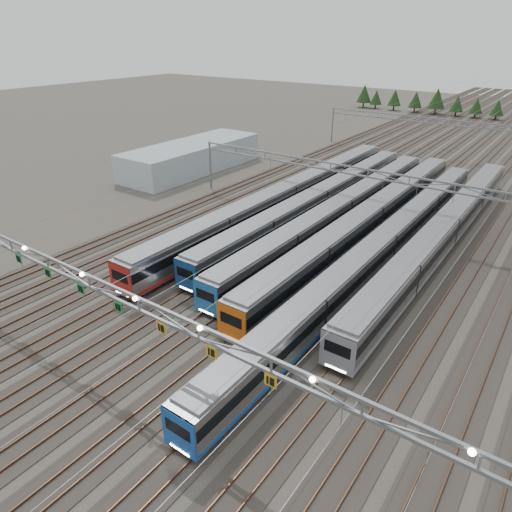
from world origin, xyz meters
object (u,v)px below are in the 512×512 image
Objects in this scene: gantry_far at (455,128)px; train_e at (383,247)px; train_b at (318,201)px; train_c at (341,211)px; west_shed at (192,157)px; train_d at (370,219)px; train_f at (445,230)px; gantry_mid at (367,180)px; gantry_near at (137,307)px; train_a at (287,197)px.

train_e is at bearing -83.01° from gantry_far.
train_e is at bearing -33.99° from train_b.
train_c is 0.84× the size of train_e.
gantry_far is 1.88× the size of west_shed.
train_d is 9.17m from train_f.
train_d reaches higher than train_e.
gantry_mid is 1.00× the size of gantry_far.
gantry_near is at bearing -86.65° from train_c.
train_f reaches higher than train_c.
train_b is at bearing -13.51° from west_shed.
train_f is at bearing -76.34° from gantry_far.
train_e is at bearing 77.28° from gantry_near.
train_d is 37.42m from gantry_near.
west_shed is (-38.36, 46.82, -4.53)m from gantry_near.
west_shed is (-31.66, 7.61, 0.36)m from train_b.
train_f is at bearing 11.17° from train_d.
train_c is 13.55m from train_f.
train_b is at bearing 99.70° from gantry_near.
gantry_far is at bearing 76.62° from train_a.
train_c is at bearing -174.95° from train_f.
train_a is at bearing -18.29° from west_shed.
train_d is at bearing -13.57° from train_b.
gantry_mid is 45.00m from gantry_far.
gantry_near is at bearing -93.55° from train_d.
gantry_far is at bearing 92.68° from train_d.
train_e is 1.13× the size of train_f.
gantry_mid is (0.05, 40.12, -0.70)m from gantry_near.
train_d is 48.31m from gantry_far.
west_shed is (-45.16, 16.71, 0.45)m from train_e.
train_a is 19.59m from train_e.
train_f is at bearing 62.67° from train_e.
gantry_far is (-6.75, 55.01, 4.28)m from train_e.
train_b reaches higher than train_c.
train_c is 11.73m from train_e.
gantry_near is 1.00× the size of gantry_far.
train_e is at bearing -57.01° from train_d.
gantry_near is 60.69m from west_shed.
west_shed is (-40.66, 9.78, 0.29)m from train_d.
gantry_near reaches higher than train_e.
west_shed is at bearing 166.49° from train_b.
train_a is 1.10× the size of gantry_mid.
train_b is 1.86× the size of west_shed.
train_d is at bearing -87.32° from gantry_far.
gantry_far is (0.00, 45.00, 0.00)m from gantry_mid.
gantry_near is 1.88× the size of west_shed.
gantry_near is 85.12m from gantry_far.
train_f is at bearing 2.48° from train_a.
west_shed is at bearing 170.11° from gantry_mid.
train_a is at bearing -168.54° from gantry_mid.
train_f is 12.07m from gantry_mid.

